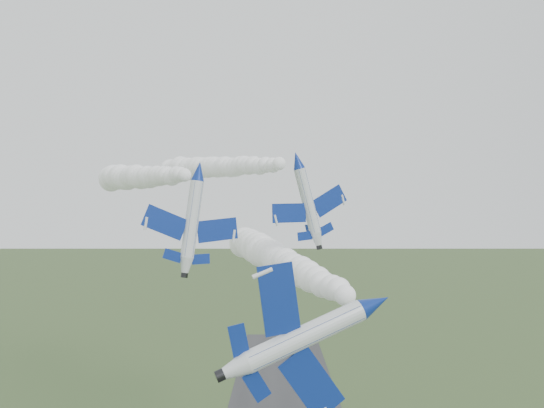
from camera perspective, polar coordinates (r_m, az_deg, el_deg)
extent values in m
cylinder|color=silver|center=(46.00, 9.63, -9.24)|extent=(4.27, 9.36, 2.12)
cone|color=navy|center=(40.83, 12.88, -10.14)|extent=(2.63, 2.83, 2.12)
cone|color=silver|center=(51.10, 7.15, -8.52)|extent=(2.53, 2.41, 2.12)
cylinder|color=black|center=(52.11, 6.73, -8.40)|extent=(1.20, 0.89, 1.07)
ellipsoid|color=black|center=(44.08, 11.54, -9.24)|extent=(2.13, 3.38, 1.41)
cube|color=navy|center=(46.01, 7.62, -5.54)|extent=(2.57, 3.01, 4.69)
cube|color=navy|center=(47.69, 10.43, -12.73)|extent=(2.57, 3.01, 4.69)
cube|color=navy|center=(49.80, 6.85, -6.83)|extent=(1.17, 1.38, 2.06)
cube|color=navy|center=(50.64, 8.25, -10.42)|extent=(1.17, 1.38, 2.06)
cube|color=navy|center=(50.38, 9.06, -8.01)|extent=(2.62, 2.24, 1.01)
cylinder|color=silver|center=(74.46, -6.91, 3.06)|extent=(5.60, 9.25, 1.88)
cone|color=navy|center=(68.89, -5.44, 3.47)|extent=(2.73, 3.00, 1.88)
cone|color=silver|center=(79.85, -8.12, 2.73)|extent=(2.54, 2.60, 1.88)
cylinder|color=black|center=(80.92, -8.34, 2.67)|extent=(1.14, 1.00, 0.95)
ellipsoid|color=black|center=(72.27, -6.27, 3.71)|extent=(2.47, 3.43, 1.25)
cube|color=navy|center=(74.42, -9.56, 3.31)|extent=(5.73, 4.54, 0.85)
cube|color=navy|center=(76.27, -4.76, 2.47)|extent=(5.73, 4.54, 0.85)
cube|color=navy|center=(78.44, -9.15, 3.00)|extent=(2.52, 2.03, 0.41)
cube|color=navy|center=(79.39, -6.70, 2.57)|extent=(2.52, 2.03, 0.41)
cube|color=navy|center=(78.83, -7.72, 3.83)|extent=(1.17, 1.81, 2.44)
cylinder|color=silver|center=(75.87, 2.40, 4.12)|extent=(5.09, 8.30, 1.83)
cone|color=navy|center=(71.25, 4.27, 4.53)|extent=(2.56, 2.73, 1.83)
cone|color=silver|center=(80.38, 0.80, 3.78)|extent=(2.40, 2.37, 1.83)
cylinder|color=black|center=(81.27, 0.51, 3.71)|extent=(1.09, 0.92, 0.93)
ellipsoid|color=black|center=(73.97, 3.03, 4.70)|extent=(2.28, 3.09, 1.22)
cube|color=navy|center=(75.29, 0.21, 3.44)|extent=(4.99, 3.98, 1.37)
cube|color=navy|center=(77.95, 4.05, 4.45)|extent=(4.99, 3.98, 1.37)
cube|color=navy|center=(78.91, 0.07, 3.57)|extent=(2.20, 1.79, 0.63)
cube|color=navy|center=(80.28, 2.05, 4.09)|extent=(2.20, 1.79, 0.63)
cube|color=navy|center=(79.36, 0.91, 4.75)|extent=(1.29, 1.73, 2.12)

